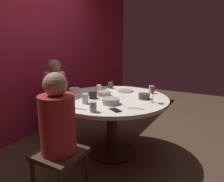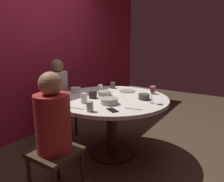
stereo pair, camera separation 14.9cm
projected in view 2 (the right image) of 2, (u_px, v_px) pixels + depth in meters
name	position (u px, v px, depth m)	size (l,w,h in m)	color
ground_plane	(112.00, 152.00, 2.76)	(8.00, 8.00, 0.00)	#4C3828
back_wall	(35.00, 50.00, 3.21)	(6.00, 0.10, 2.60)	maroon
dining_table	(112.00, 109.00, 2.62)	(1.39, 1.39, 0.75)	silver
seated_diner_left	(53.00, 123.00, 1.82)	(0.40, 0.40, 1.18)	#3F2D1E
seated_diner_back	(58.00, 90.00, 3.10)	(0.40, 0.40, 1.18)	#3F2D1E
candle_holder	(93.00, 95.00, 2.54)	(0.10, 0.10, 0.10)	black
wine_glass	(152.00, 92.00, 2.31)	(0.08, 0.08, 0.18)	silver
dinner_plate	(127.00, 91.00, 2.90)	(0.22, 0.22, 0.01)	#B2ADA3
cell_phone	(112.00, 110.00, 2.08)	(0.07, 0.14, 0.01)	black
bowl_serving_large	(109.00, 101.00, 2.31)	(0.19, 0.19, 0.06)	#B2ADA3
bowl_salad_center	(76.00, 90.00, 2.84)	(0.14, 0.14, 0.07)	silver
bowl_small_white	(144.00, 97.00, 2.48)	(0.14, 0.14, 0.07)	#4C4742
bowl_sauce_side	(104.00, 93.00, 2.67)	(0.17, 0.17, 0.06)	#B2ADA3
cup_near_candle	(153.00, 90.00, 2.75)	(0.07, 0.07, 0.10)	#B2ADA3
cup_by_left_diner	(113.00, 85.00, 3.09)	(0.07, 0.07, 0.09)	#4C4742
cup_by_right_diner	(84.00, 98.00, 2.33)	(0.07, 0.07, 0.11)	silver
cup_center_front	(100.00, 88.00, 2.92)	(0.07, 0.07, 0.09)	silver
cup_far_edge	(90.00, 106.00, 2.05)	(0.07, 0.07, 0.10)	#B2ADA3
fork_near_plate	(77.00, 108.00, 2.14)	(0.02, 0.18, 0.01)	#B7B7BC
knife_near_plate	(134.00, 109.00, 2.12)	(0.02, 0.18, 0.01)	#B7B7BC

